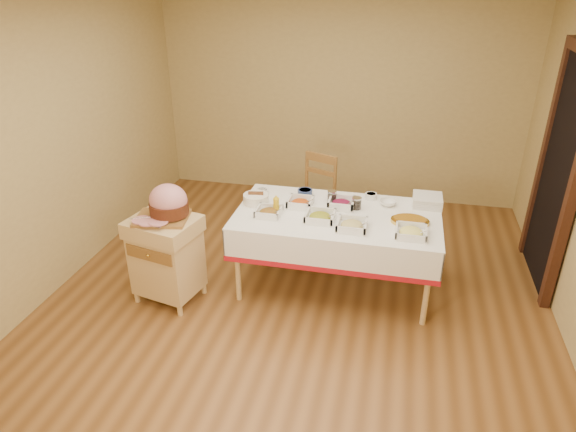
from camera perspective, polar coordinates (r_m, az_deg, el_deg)
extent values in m
plane|color=brown|center=(4.78, 1.03, -9.17)|extent=(5.00, 5.00, 0.00)
plane|color=tan|center=(6.54, 5.74, 13.09)|extent=(4.50, 0.00, 4.50)
plane|color=tan|center=(2.12, -13.40, -18.46)|extent=(4.50, 0.00, 4.50)
plane|color=tan|center=(5.09, -24.67, 7.03)|extent=(0.00, 5.00, 5.00)
cube|color=black|center=(5.23, 27.89, 3.86)|extent=(0.06, 0.90, 2.10)
cube|color=#3D1E13|center=(4.77, 28.95, 1.67)|extent=(0.08, 0.10, 2.10)
cube|color=#3D1E13|center=(5.68, 26.61, 5.76)|extent=(0.08, 0.10, 2.10)
cube|color=#DBB878|center=(4.62, 5.51, -0.09)|extent=(1.80, 1.00, 0.04)
cylinder|color=#DBB878|center=(4.61, -5.62, -5.54)|extent=(0.05, 0.05, 0.71)
cylinder|color=#DBB878|center=(5.31, -2.84, -0.89)|extent=(0.05, 0.05, 0.71)
cylinder|color=#DBB878|center=(4.43, 15.19, -7.84)|extent=(0.05, 0.05, 0.71)
cylinder|color=#DBB878|center=(5.16, 15.04, -2.70)|extent=(0.05, 0.05, 0.71)
cube|color=white|center=(4.61, 5.52, 0.19)|extent=(1.82, 1.02, 0.01)
cube|color=#DBB878|center=(4.72, -13.26, -4.99)|extent=(0.61, 0.54, 0.57)
cube|color=#DBB878|center=(4.56, -13.71, -1.17)|extent=(0.65, 0.58, 0.14)
cube|color=olive|center=(4.46, -14.70, -4.33)|extent=(0.46, 0.11, 0.11)
sphere|color=gold|center=(4.45, -14.75, -4.40)|extent=(0.03, 0.03, 0.03)
cylinder|color=#DBB878|center=(4.86, -16.34, -9.05)|extent=(0.05, 0.05, 0.09)
cylinder|color=#DBB878|center=(5.13, -14.40, -6.74)|extent=(0.05, 0.05, 0.09)
cylinder|color=#DBB878|center=(4.67, -11.17, -10.00)|extent=(0.05, 0.05, 0.09)
cylinder|color=#DBB878|center=(4.95, -9.47, -7.52)|extent=(0.05, 0.05, 0.09)
cube|color=olive|center=(5.59, 2.63, 1.84)|extent=(0.54, 0.53, 0.03)
cylinder|color=olive|center=(5.65, 0.06, -0.57)|extent=(0.04, 0.04, 0.45)
cylinder|color=olive|center=(5.92, 2.03, 0.73)|extent=(0.04, 0.04, 0.45)
cylinder|color=olive|center=(5.47, 3.17, -1.53)|extent=(0.04, 0.04, 0.45)
cylinder|color=olive|center=(5.75, 5.05, -0.15)|extent=(0.04, 0.04, 0.45)
cylinder|color=olive|center=(5.73, 2.10, 4.92)|extent=(0.04, 0.04, 0.48)
cylinder|color=olive|center=(5.56, 5.24, 4.15)|extent=(0.04, 0.04, 0.48)
cube|color=olive|center=(5.58, 3.71, 6.45)|extent=(0.36, 0.17, 0.09)
cube|color=olive|center=(4.52, -13.83, -0.22)|extent=(0.44, 0.35, 0.03)
ellipsoid|color=pink|center=(4.47, -13.17, 1.74)|extent=(0.33, 0.30, 0.28)
cylinder|color=#4E2312|center=(4.50, -13.07, 0.85)|extent=(0.33, 0.33, 0.11)
cube|color=silver|center=(4.40, -15.46, -0.91)|extent=(0.28, 0.12, 0.00)
cylinder|color=silver|center=(4.50, -15.15, -0.14)|extent=(0.32, 0.09, 0.01)
cube|color=white|center=(4.57, -2.16, 0.18)|extent=(0.22, 0.22, 0.01)
ellipsoid|color=red|center=(4.56, -2.16, 0.43)|extent=(0.17, 0.17, 0.06)
cylinder|color=silver|center=(4.53, -1.64, 0.29)|extent=(0.13, 0.01, 0.10)
cube|color=white|center=(4.49, 3.57, -0.35)|extent=(0.25, 0.25, 0.01)
ellipsoid|color=orange|center=(4.47, 3.58, -0.08)|extent=(0.19, 0.19, 0.07)
cylinder|color=silver|center=(4.44, 4.22, -0.26)|extent=(0.14, 0.01, 0.10)
cube|color=white|center=(4.37, 7.10, -1.30)|extent=(0.25, 0.25, 0.01)
ellipsoid|color=tan|center=(4.36, 7.11, -1.02)|extent=(0.19, 0.19, 0.07)
cylinder|color=silver|center=(4.33, 7.80, -1.21)|extent=(0.14, 0.01, 0.10)
cube|color=white|center=(4.34, 13.48, -2.03)|extent=(0.25, 0.25, 0.01)
ellipsoid|color=#EAE66F|center=(4.33, 13.52, -1.75)|extent=(0.19, 0.19, 0.07)
cylinder|color=silver|center=(4.31, 14.25, -1.96)|extent=(0.13, 0.01, 0.10)
cube|color=white|center=(4.74, 1.36, 1.22)|extent=(0.22, 0.22, 0.02)
ellipsoid|color=#BC470E|center=(4.73, 1.36, 1.47)|extent=(0.17, 0.17, 0.06)
cylinder|color=silver|center=(4.70, 1.90, 1.36)|extent=(0.15, 0.01, 0.11)
cube|color=white|center=(4.75, 5.94, 1.13)|extent=(0.23, 0.23, 0.02)
ellipsoid|color=maroon|center=(4.74, 5.96, 1.39)|extent=(0.18, 0.18, 0.06)
cylinder|color=silver|center=(4.71, 6.55, 1.28)|extent=(0.15, 0.01, 0.11)
cylinder|color=white|center=(4.98, -2.86, 2.71)|extent=(0.12, 0.12, 0.05)
cylinder|color=black|center=(4.97, -2.87, 2.89)|extent=(0.09, 0.09, 0.02)
cylinder|color=navy|center=(4.95, 1.90, 2.62)|extent=(0.14, 0.14, 0.06)
cylinder|color=maroon|center=(4.94, 1.91, 2.83)|extent=(0.11, 0.11, 0.02)
cylinder|color=white|center=(4.94, 9.20, 2.19)|extent=(0.11, 0.11, 0.06)
cylinder|color=#BC470E|center=(4.93, 9.22, 2.38)|extent=(0.09, 0.09, 0.02)
imported|color=white|center=(4.88, 5.23, 2.01)|extent=(0.16, 0.16, 0.03)
imported|color=white|center=(4.83, 11.05, 1.44)|extent=(0.18, 0.18, 0.05)
cylinder|color=silver|center=(4.82, 4.90, 2.13)|extent=(0.08, 0.08, 0.10)
cylinder|color=silver|center=(4.80, 4.93, 2.73)|extent=(0.09, 0.09, 0.01)
cylinder|color=black|center=(4.83, 4.90, 1.99)|extent=(0.07, 0.07, 0.07)
cylinder|color=silver|center=(4.71, 7.63, 1.36)|extent=(0.08, 0.08, 0.10)
cylinder|color=silver|center=(4.68, 7.67, 1.98)|extent=(0.09, 0.09, 0.01)
cylinder|color=black|center=(4.71, 7.62, 1.21)|extent=(0.07, 0.07, 0.07)
cylinder|color=gold|center=(4.60, -1.33, 1.22)|extent=(0.05, 0.05, 0.13)
cone|color=gold|center=(4.56, -1.34, 2.17)|extent=(0.03, 0.03, 0.03)
cylinder|color=white|center=(4.79, -3.58, 1.93)|extent=(0.24, 0.24, 0.09)
cube|color=white|center=(4.92, 15.16, 1.23)|extent=(0.26, 0.26, 0.01)
cube|color=white|center=(4.92, 15.19, 1.41)|extent=(0.26, 0.26, 0.01)
cube|color=white|center=(4.91, 15.21, 1.58)|extent=(0.26, 0.26, 0.01)
cube|color=white|center=(4.90, 15.23, 1.76)|extent=(0.26, 0.26, 0.01)
cube|color=white|center=(4.90, 15.25, 1.93)|extent=(0.26, 0.26, 0.01)
cube|color=white|center=(4.89, 15.28, 2.11)|extent=(0.26, 0.26, 0.01)
ellipsoid|color=gold|center=(4.55, 13.40, -0.56)|extent=(0.33, 0.24, 0.03)
ellipsoid|color=#905B0F|center=(4.54, 13.41, -0.43)|extent=(0.28, 0.20, 0.03)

